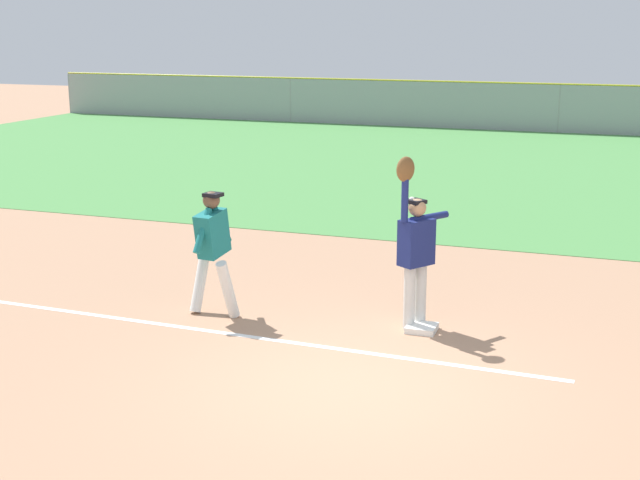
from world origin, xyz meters
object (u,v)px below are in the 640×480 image
Objects in this scene: fielder at (415,245)px; baseball at (412,200)px; parked_car_green at (498,101)px; runner at (213,245)px; parked_car_blue at (631,106)px; first_base at (422,328)px; parked_car_silver at (388,98)px.

baseball is (-0.07, 0.06, 0.58)m from fielder.
runner is at bearing -91.99° from parked_car_green.
fielder is 0.51× the size of parked_car_green.
baseball is 26.20m from parked_car_blue.
first_base is 0.08× the size of parked_car_green.
parked_car_green is at bearing 98.85° from runner.
runner reaches higher than parked_car_green.
parked_car_green is at bearing -50.87° from fielder.
parked_car_blue is (2.06, 26.24, 0.63)m from first_base.
first_base is 26.32m from parked_car_blue.
baseball is at bearing 18.69° from runner.
parked_car_silver and parked_car_blue have the same top height.
first_base is 0.17× the size of fielder.
baseball reaches higher than first_base.
parked_car_blue is at bearing -2.29° from parked_car_silver.
parked_car_blue is (4.88, 26.57, -0.32)m from runner.
fielder reaches higher than parked_car_green.
fielder is 0.52× the size of parked_car_blue.
runner reaches higher than first_base.
parked_car_silver is (-5.04, 26.95, -0.32)m from runner.
parked_car_silver is at bearing 178.59° from parked_car_blue.
parked_car_green is (-3.05, 26.85, -0.45)m from fielder.
first_base is 1.09m from fielder.
baseball is at bearing -94.17° from parked_car_blue.
parked_car_blue is at bearing -62.16° from fielder.
first_base is 0.22× the size of runner.
fielder reaches higher than runner.
parked_car_silver is at bearing -41.13° from fielder.
runner is 0.38× the size of parked_car_green.
baseball is (-0.21, 0.16, 1.66)m from first_base.
runner is at bearing -169.38° from baseball.
fielder reaches higher than first_base.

